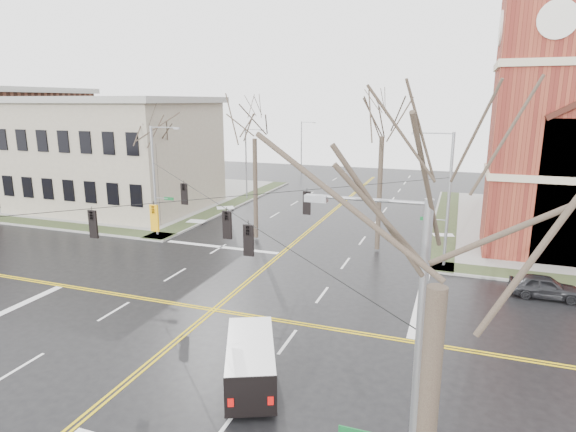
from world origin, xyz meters
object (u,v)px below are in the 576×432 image
(streetlight_north_b, at_px, (302,146))
(tree_se, at_px, (440,257))
(cargo_van, at_px, (251,358))
(tree_nw_near, at_px, (254,132))
(tree_nw_far, at_px, (154,138))
(signal_pole_ne, at_px, (446,196))
(streetlight_north_a, at_px, (247,161))
(signal_pole_se, at_px, (409,382))
(tree_ne, at_px, (382,129))
(signal_pole_nw, at_px, (156,178))
(parked_car_a, at_px, (545,287))

(streetlight_north_b, xyz_separation_m, tree_se, (22.49, -61.51, 4.11))
(cargo_van, bearing_deg, tree_nw_near, 88.70)
(cargo_van, bearing_deg, tree_nw_far, 107.95)
(signal_pole_ne, relative_size, tree_se, 0.76)
(streetlight_north_b, xyz_separation_m, tree_nw_far, (-2.52, -33.83, 3.51))
(streetlight_north_a, distance_m, cargo_van, 37.16)
(signal_pole_se, bearing_deg, tree_ne, 100.67)
(signal_pole_ne, xyz_separation_m, tree_ne, (-4.74, 2.17, 4.21))
(tree_se, bearing_deg, signal_pole_nw, 132.80)
(parked_car_a, bearing_deg, tree_ne, 61.90)
(signal_pole_ne, xyz_separation_m, signal_pole_nw, (-22.64, 0.00, 0.00))
(tree_ne, bearing_deg, signal_pole_se, -79.33)
(tree_nw_near, bearing_deg, streetlight_north_a, 116.78)
(signal_pole_se, distance_m, tree_nw_far, 35.61)
(signal_pole_nw, height_order, tree_nw_near, tree_nw_near)
(signal_pole_nw, xyz_separation_m, streetlight_north_a, (0.67, 16.50, -0.48))
(tree_ne, bearing_deg, tree_nw_near, -179.06)
(tree_se, bearing_deg, signal_pole_ne, 91.18)
(signal_pole_nw, bearing_deg, tree_nw_near, 14.11)
(tree_ne, height_order, tree_se, tree_ne)
(parked_car_a, distance_m, tree_se, 23.55)
(streetlight_north_a, height_order, tree_ne, tree_ne)
(signal_pole_ne, distance_m, cargo_van, 18.77)
(tree_nw_far, height_order, tree_ne, tree_ne)
(signal_pole_nw, height_order, cargo_van, signal_pole_nw)
(tree_ne, bearing_deg, parked_car_a, -28.05)
(parked_car_a, distance_m, tree_nw_near, 22.74)
(signal_pole_nw, height_order, tree_ne, tree_ne)
(signal_pole_nw, distance_m, parked_car_a, 29.05)
(signal_pole_nw, bearing_deg, signal_pole_ne, 0.00)
(parked_car_a, height_order, tree_se, tree_se)
(signal_pole_ne, xyz_separation_m, parked_car_a, (5.88, -3.49, -4.29))
(tree_ne, bearing_deg, tree_se, -79.05)
(streetlight_north_a, xyz_separation_m, parked_car_a, (27.85, -19.99, -3.80))
(streetlight_north_b, distance_m, parked_car_a, 48.88)
(tree_nw_near, relative_size, tree_se, 1.02)
(streetlight_north_a, xyz_separation_m, tree_ne, (17.23, -14.33, 4.70))
(streetlight_north_a, relative_size, parked_car_a, 2.06)
(signal_pole_nw, height_order, parked_car_a, signal_pole_nw)
(signal_pole_se, distance_m, tree_nw_near, 29.23)
(streetlight_north_b, height_order, tree_se, tree_se)
(streetlight_north_a, distance_m, streetlight_north_b, 20.00)
(signal_pole_nw, relative_size, tree_se, 0.76)
(parked_car_a, bearing_deg, tree_se, 165.95)
(signal_pole_nw, relative_size, streetlight_north_a, 1.12)
(parked_car_a, relative_size, tree_ne, 0.31)
(streetlight_north_a, distance_m, parked_car_a, 34.49)
(streetlight_north_b, relative_size, tree_nw_far, 0.73)
(signal_pole_ne, xyz_separation_m, signal_pole_se, (0.00, -23.00, 0.00))
(streetlight_north_b, relative_size, parked_car_a, 2.06)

